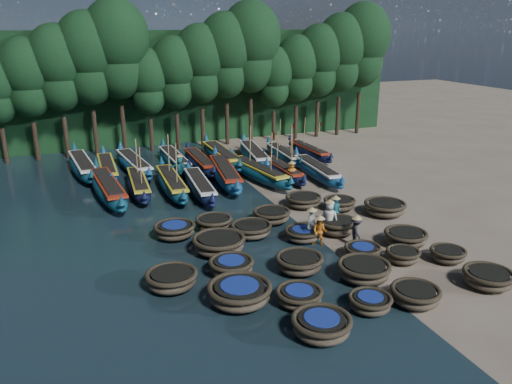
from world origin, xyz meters
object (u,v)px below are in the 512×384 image
object	(u,v)px
coracle_18	(337,226)
fisherman_1	(335,210)
long_boat_12	(174,160)
long_boat_11	(134,164)
coracle_2	(370,302)
long_boat_3	(172,183)
coracle_12	(299,263)
fisherman_5	(180,168)
coracle_4	(488,278)
coracle_23	(303,200)
fisherman_4	(311,224)
long_boat_10	(107,169)
long_boat_4	(200,186)
coracle_22	(272,215)
long_boat_14	(221,156)
long_boat_8	(317,171)
fisherman_6	(292,172)
coracle_10	(172,279)
coracle_3	(415,295)
long_boat_13	(200,162)
coracle_14	(406,237)
coracle_16	(251,229)
coracle_15	(219,244)
long_boat_7	(282,170)
coracle_17	(303,234)
long_boat_9	(83,166)
long_boat_16	(283,154)
coracle_7	(364,270)
coracle_11	(231,266)
coracle_20	(175,230)
coracle_9	(448,254)
coracle_21	(214,223)
coracle_6	(299,296)
coracle_19	(385,208)
fisherman_0	(329,217)
coracle_1	(321,325)
long_boat_5	(225,173)
coracle_24	(339,203)
long_boat_15	(254,155)
fisherman_2	(320,230)
long_boat_6	(258,172)

from	to	relation	value
coracle_18	fisherman_1	size ratio (longest dim) A/B	1.31
long_boat_12	long_boat_11	bearing A→B (deg)	-177.20
coracle_2	long_boat_3	size ratio (longest dim) A/B	0.20
coracle_12	fisherman_5	world-z (taller)	fisherman_5
coracle_4	coracle_23	xyz separation A→B (m)	(-2.84, 11.50, 0.00)
fisherman_4	long_boat_10	bearing A→B (deg)	73.72
long_boat_4	coracle_22	bearing A→B (deg)	-65.23
long_boat_14	coracle_22	bearing A→B (deg)	-95.51
long_boat_8	fisherman_6	world-z (taller)	fisherman_6
coracle_10	coracle_18	size ratio (longest dim) A/B	1.07
coracle_3	long_boat_13	bearing A→B (deg)	96.94
coracle_10	coracle_14	size ratio (longest dim) A/B	1.07
coracle_3	coracle_16	world-z (taller)	coracle_3
coracle_15	coracle_18	xyz separation A→B (m)	(6.44, -0.06, -0.01)
long_boat_11	long_boat_7	bearing A→B (deg)	-34.66
coracle_17	long_boat_9	world-z (taller)	long_boat_9
coracle_16	long_boat_16	distance (m)	15.51
coracle_7	long_boat_10	size ratio (longest dim) A/B	0.32
coracle_11	coracle_20	size ratio (longest dim) A/B	0.88
long_boat_11	fisherman_1	world-z (taller)	fisherman_1
coracle_9	coracle_7	bearing A→B (deg)	-178.71
coracle_2	coracle_21	xyz separation A→B (m)	(-3.27, 9.76, 0.06)
coracle_16	coracle_20	world-z (taller)	coracle_20
coracle_3	long_boat_7	bearing A→B (deg)	82.69
coracle_9	long_boat_3	distance (m)	17.68
coracle_6	coracle_22	bearing A→B (deg)	74.09
long_boat_13	long_boat_14	bearing A→B (deg)	26.12
coracle_3	coracle_19	size ratio (longest dim) A/B	0.96
coracle_7	fisherman_0	size ratio (longest dim) A/B	1.31
coracle_1	long_boat_7	size ratio (longest dim) A/B	0.29
coracle_18	coracle_20	xyz separation A→B (m)	(-8.03, 2.62, -0.05)
coracle_21	fisherman_6	xyz separation A→B (m)	(7.37, 5.98, 0.41)
coracle_21	long_boat_16	size ratio (longest dim) A/B	0.27
coracle_15	coracle_18	world-z (taller)	coracle_15
coracle_15	long_boat_5	xyz separation A→B (m)	(3.81, 10.82, 0.14)
coracle_24	fisherman_5	bearing A→B (deg)	128.88
long_boat_15	coracle_16	bearing A→B (deg)	-103.33
fisherman_2	coracle_4	bearing A→B (deg)	-8.99
long_boat_11	coracle_18	bearing A→B (deg)	-68.98
long_boat_3	long_boat_13	bearing A→B (deg)	57.69
long_boat_16	fisherman_5	size ratio (longest dim) A/B	3.74
long_boat_10	long_boat_12	size ratio (longest dim) A/B	0.98
coracle_14	long_boat_10	distance (m)	21.77
coracle_3	fisherman_2	bearing A→B (deg)	97.83
coracle_22	long_boat_3	world-z (taller)	long_boat_3
long_boat_12	fisherman_2	world-z (taller)	fisherman_2
coracle_11	coracle_18	distance (m)	7.01
coracle_6	coracle_17	world-z (taller)	coracle_6
coracle_2	long_boat_4	distance (m)	16.13
coracle_10	long_boat_6	bearing A→B (deg)	55.42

